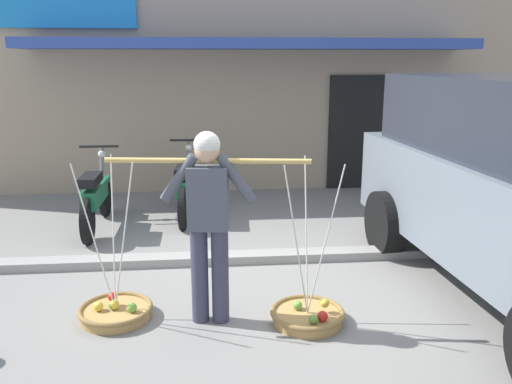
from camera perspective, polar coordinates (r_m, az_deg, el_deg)
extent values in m
plane|color=gray|center=(5.45, -2.33, -10.33)|extent=(90.00, 90.00, 0.00)
cube|color=gray|center=(6.07, -2.70, -7.16)|extent=(20.00, 0.24, 0.10)
cylinder|color=#38384C|center=(4.67, -6.14, -8.99)|extent=(0.15, 0.15, 0.86)
cylinder|color=#38384C|center=(4.65, -3.91, -9.05)|extent=(0.15, 0.15, 0.86)
cube|color=#474C56|center=(4.43, -5.22, -0.67)|extent=(0.36, 0.24, 0.54)
sphere|color=tan|center=(4.34, -5.34, 4.51)|extent=(0.21, 0.21, 0.21)
sphere|color=silver|center=(4.33, -5.36, 5.16)|extent=(0.22, 0.22, 0.22)
cylinder|color=#474C56|center=(4.43, -8.36, 1.50)|extent=(0.35, 0.13, 0.43)
cylinder|color=#474C56|center=(4.36, -2.15, 1.46)|extent=(0.35, 0.13, 0.43)
cylinder|color=tan|center=(4.36, -5.32, 3.40)|extent=(1.71, 0.27, 0.04)
cylinder|color=#B2894C|center=(5.00, -14.99, -12.66)|extent=(0.62, 0.62, 0.09)
torus|color=olive|center=(4.97, -15.03, -12.14)|extent=(0.66, 0.66, 0.05)
sphere|color=gold|center=(4.96, -15.16, -11.74)|extent=(0.09, 0.09, 0.09)
sphere|color=#679F3D|center=(4.96, -15.26, -11.79)|extent=(0.08, 0.08, 0.08)
sphere|color=#6EAA41|center=(4.87, -13.34, -12.13)|extent=(0.09, 0.09, 0.09)
sphere|color=yellow|center=(4.97, -16.76, -11.81)|extent=(0.09, 0.09, 0.09)
sphere|color=red|center=(5.01, -15.37, -10.92)|extent=(0.08, 0.08, 0.08)
cylinder|color=silver|center=(4.85, -15.27, -4.22)|extent=(0.01, 0.30, 1.36)
cylinder|color=silver|center=(4.68, -17.19, -5.06)|extent=(0.26, 0.15, 1.36)
cylinder|color=silver|center=(4.63, -14.20, -5.04)|extent=(0.26, 0.15, 1.36)
cylinder|color=#B2894C|center=(4.80, 5.60, -13.40)|extent=(0.62, 0.62, 0.09)
torus|color=olive|center=(4.77, 5.61, -12.87)|extent=(0.66, 0.66, 0.05)
sphere|color=#659C3B|center=(4.59, 6.27, -13.59)|extent=(0.08, 0.08, 0.08)
sphere|color=gold|center=(4.82, 4.52, -12.13)|extent=(0.08, 0.08, 0.08)
sphere|color=red|center=(4.63, 7.25, -13.26)|extent=(0.09, 0.09, 0.09)
sphere|color=#6DA840|center=(4.81, 4.56, -12.17)|extent=(0.08, 0.08, 0.08)
sphere|color=gold|center=(4.76, 7.49, -11.91)|extent=(0.08, 0.08, 0.08)
cylinder|color=silver|center=(4.64, 5.48, -4.63)|extent=(0.01, 0.30, 1.36)
cylinder|color=silver|center=(4.42, 4.42, -5.57)|extent=(0.26, 0.15, 1.36)
cylinder|color=silver|center=(4.47, 7.55, -5.44)|extent=(0.26, 0.15, 1.36)
cylinder|color=black|center=(8.08, -16.08, -0.47)|extent=(0.08, 0.58, 0.58)
cylinder|color=black|center=(6.91, -17.84, -3.07)|extent=(0.08, 0.58, 0.58)
cube|color=#19663D|center=(8.02, -16.21, 1.33)|extent=(0.14, 0.28, 0.06)
cube|color=#19663D|center=(7.35, -17.16, -0.23)|extent=(0.21, 0.90, 0.24)
cube|color=black|center=(7.12, -17.57, 1.28)|extent=(0.22, 0.56, 0.12)
cylinder|color=slate|center=(7.90, -16.40, 2.08)|extent=(0.06, 0.30, 0.76)
cylinder|color=black|center=(7.75, -16.71, 4.77)|extent=(0.54, 0.04, 0.04)
sphere|color=silver|center=(7.93, -16.42, 3.97)|extent=(0.11, 0.11, 0.11)
cylinder|color=black|center=(8.40, -7.17, 0.53)|extent=(0.11, 0.58, 0.58)
cylinder|color=black|center=(7.21, -7.98, -1.81)|extent=(0.11, 0.58, 0.58)
cube|color=#19663D|center=(8.34, -7.23, 2.27)|extent=(0.16, 0.29, 0.06)
cube|color=#19663D|center=(7.65, -7.66, 0.85)|extent=(0.25, 0.91, 0.24)
cube|color=black|center=(7.43, -7.85, 2.33)|extent=(0.25, 0.57, 0.12)
cylinder|color=slate|center=(8.22, -7.31, 3.00)|extent=(0.08, 0.30, 0.76)
cylinder|color=black|center=(8.08, -7.45, 5.61)|extent=(0.54, 0.07, 0.04)
sphere|color=silver|center=(8.25, -7.32, 4.81)|extent=(0.11, 0.11, 0.11)
cylinder|color=black|center=(6.42, 13.93, -3.26)|extent=(0.30, 0.77, 0.76)
cube|color=tan|center=(11.60, -1.78, 13.41)|extent=(13.00, 5.00, 4.20)
cube|color=#334CA3|center=(8.61, -0.48, 15.80)|extent=(7.15, 1.00, 0.16)
cube|color=black|center=(9.53, 11.12, 6.34)|extent=(1.10, 0.06, 2.00)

